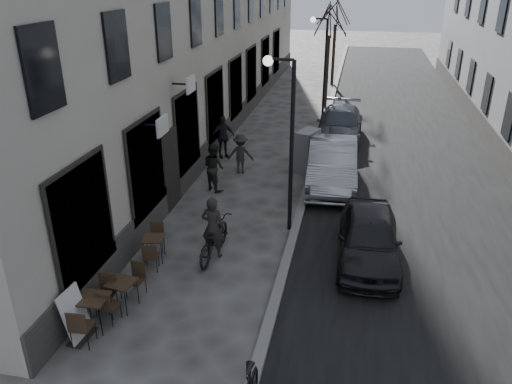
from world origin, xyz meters
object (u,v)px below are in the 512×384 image
(bistro_set_b, at_px, (123,292))
(pedestrian_far, at_px, (223,137))
(utility_cabinet, at_px, (307,151))
(car_far, at_px, (340,124))
(tree_near, at_px, (330,20))
(bicycle, at_px, (213,238))
(pedestrian_mid, at_px, (241,154))
(tree_far, at_px, (336,12))
(car_mid, at_px, (332,164))
(bistro_set_a, at_px, (94,309))
(pedestrian_near, at_px, (214,167))
(car_near, at_px, (369,238))
(streetlamp_near, at_px, (286,127))
(streetlamp_far, at_px, (322,58))
(bistro_set_c, at_px, (154,246))
(sign_board, at_px, (76,319))

(bistro_set_b, relative_size, pedestrian_far, 0.83)
(utility_cabinet, relative_size, car_far, 0.33)
(tree_near, xyz_separation_m, bicycle, (-1.70, -16.95, -4.13))
(utility_cabinet, relative_size, pedestrian_mid, 1.05)
(tree_far, bearing_deg, car_mid, -86.36)
(tree_far, height_order, bistro_set_b, tree_far)
(bistro_set_a, relative_size, bistro_set_b, 1.06)
(pedestrian_near, bearing_deg, bistro_set_b, 123.19)
(car_near, bearing_deg, pedestrian_far, 129.10)
(pedestrian_far, distance_m, car_near, 9.17)
(streetlamp_near, xyz_separation_m, car_far, (1.17, 9.07, -2.45))
(utility_cabinet, height_order, pedestrian_near, pedestrian_near)
(streetlamp_far, xyz_separation_m, car_near, (2.47, -13.33, -2.48))
(tree_near, relative_size, pedestrian_far, 3.25)
(streetlamp_far, bearing_deg, utility_cabinet, -88.79)
(streetlamp_far, xyz_separation_m, bistro_set_c, (-3.12, -14.47, -2.75))
(bistro_set_c, height_order, utility_cabinet, utility_cabinet)
(sign_board, bearing_deg, car_mid, 67.33)
(car_mid, bearing_deg, sign_board, -119.29)
(tree_near, distance_m, sign_board, 21.45)
(car_near, xyz_separation_m, car_far, (-1.30, 10.40, 0.03))
(tree_far, relative_size, bistro_set_a, 3.71)
(bistro_set_b, bearing_deg, car_far, 82.24)
(tree_near, distance_m, bicycle, 17.53)
(bistro_set_b, bearing_deg, pedestrian_mid, 94.60)
(utility_cabinet, distance_m, car_near, 6.65)
(tree_far, height_order, sign_board, tree_far)
(streetlamp_near, bearing_deg, pedestrian_near, 140.12)
(tree_near, xyz_separation_m, bistro_set_c, (-3.19, -17.47, -4.25))
(utility_cabinet, bearing_deg, sign_board, -88.77)
(bistro_set_a, bearing_deg, sign_board, -118.90)
(utility_cabinet, distance_m, bicycle, 7.07)
(sign_board, distance_m, pedestrian_mid, 9.94)
(streetlamp_near, bearing_deg, bistro_set_c, -141.64)
(car_mid, bearing_deg, car_near, -78.49)
(car_far, bearing_deg, bicycle, -103.44)
(bistro_set_c, distance_m, car_near, 5.72)
(streetlamp_near, height_order, bistro_set_c, streetlamp_near)
(car_far, bearing_deg, car_mid, -89.20)
(tree_far, distance_m, bistro_set_c, 24.07)
(sign_board, distance_m, car_mid, 10.55)
(tree_far, relative_size, utility_cabinet, 3.55)
(bicycle, xyz_separation_m, car_far, (2.80, 11.01, 0.17))
(tree_far, height_order, car_near, tree_far)
(pedestrian_mid, xyz_separation_m, pedestrian_far, (-1.13, 1.56, 0.11))
(streetlamp_far, height_order, car_mid, streetlamp_far)
(streetlamp_far, height_order, car_far, streetlamp_far)
(pedestrian_mid, height_order, car_near, pedestrian_mid)
(tree_near, xyz_separation_m, car_far, (1.10, -5.93, -3.95))
(bicycle, bearing_deg, bistro_set_c, 23.06)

